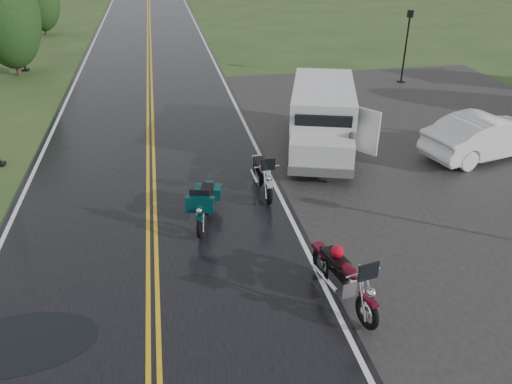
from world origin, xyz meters
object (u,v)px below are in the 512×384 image
Objects in this scene: van_white at (294,138)px; person_at_van at (350,154)px; motorcycle_red at (368,301)px; lamp_post_far_right at (406,47)px; lamp_post_far_left at (17,29)px; sedan_white at (486,137)px; motorcycle_silver at (268,185)px; motorcycle_teal at (200,217)px.

person_at_van is at bearing -2.95° from van_white.
motorcycle_red is 1.67× the size of person_at_van.
lamp_post_far_right is at bearing 50.80° from motorcycle_red.
lamp_post_far_left is (-13.17, 16.09, 1.52)m from person_at_van.
van_white reaches higher than motorcycle_red.
lamp_post_far_right reaches higher than van_white.
van_white is at bearing 75.69° from sedan_white.
sedan_white is (8.13, 1.98, 0.08)m from motorcycle_silver.
van_white is (3.37, 3.50, 0.50)m from motorcycle_teal.
lamp_post_far_right reaches higher than motorcycle_red.
sedan_white is at bearing 33.24° from motorcycle_red.
sedan_white is at bearing 32.23° from motorcycle_teal.
motorcycle_silver is 8.37m from sedan_white.
lamp_post_far_left is at bearing -79.13° from person_at_van.
lamp_post_far_left is at bearing 162.36° from lamp_post_far_right.
person_at_van is 0.32× the size of sedan_white.
motorcycle_teal is 10.76m from sedan_white.
motorcycle_red is at bearing -64.18° from lamp_post_far_left.
van_white reaches higher than sedan_white.
motorcycle_teal is at bearing -116.36° from van_white.
motorcycle_red is 0.53× the size of sedan_white.
van_white is at bearing 60.03° from motorcycle_teal.
motorcycle_red is at bearing -75.67° from van_white.
person_at_van reaches higher than motorcycle_red.
van_white is 1.63× the size of lamp_post_far_right.
motorcycle_silver is 0.39× the size of van_white.
person_at_van is at bearing 60.88° from motorcycle_red.
sedan_white is (6.84, -0.13, -0.40)m from van_white.
van_white is at bearing 58.57° from motorcycle_silver.
lamp_post_far_right is at bearing 49.98° from motorcycle_silver.
lamp_post_far_left reaches higher than van_white.
lamp_post_far_right reaches higher than motorcycle_silver.
motorcycle_red is 4.89m from motorcycle_teal.
motorcycle_red reaches higher than motorcycle_teal.
van_white is 1.31× the size of lamp_post_far_left.
sedan_white is at bearing 13.66° from motorcycle_silver.
lamp_post_far_left is at bearing 104.07° from motorcycle_red.
motorcycle_red reaches higher than motorcycle_silver.
person_at_van is at bearing -123.48° from lamp_post_far_right.
person_at_van is 0.41× the size of lamp_post_far_right.
lamp_post_far_right reaches higher than motorcycle_teal.
person_at_van is (1.69, -0.63, -0.43)m from van_white.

